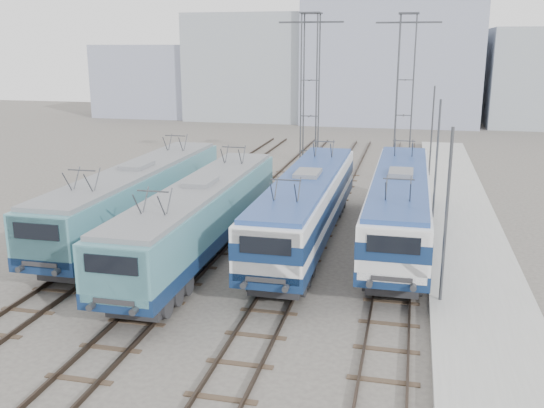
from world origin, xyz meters
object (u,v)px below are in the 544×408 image
Objects in this scene: locomotive_far_right at (399,202)px; catenary_tower_west at (310,93)px; catenary_tower_east at (405,92)px; mast_front at (446,220)px; mast_mid at (436,162)px; locomotive_center_right at (307,202)px; locomotive_center_left at (200,214)px; locomotive_far_left at (137,195)px; mast_rear at (432,133)px.

catenary_tower_west reaches higher than locomotive_far_right.
mast_front is at bearing -84.55° from catenary_tower_east.
mast_mid is (0.00, 12.00, 0.00)m from mast_front.
locomotive_center_right is 1.00× the size of locomotive_far_right.
catenary_tower_east is at bearing 65.19° from locomotive_center_left.
locomotive_far_left reaches higher than locomotive_center_left.
locomotive_far_left is 2.57× the size of mast_front.
locomotive_center_right is at bearing -165.47° from locomotive_far_right.
locomotive_center_left is 9.96m from locomotive_far_right.
mast_front is at bearing -66.73° from catenary_tower_west.
locomotive_center_left is 11.35m from mast_front.
locomotive_center_left is 2.52× the size of mast_mid.
locomotive_center_left is 1.47× the size of catenary_tower_east.
catenary_tower_west is 12.16m from mast_mid.
locomotive_far_left is 2.57× the size of mast_rear.
locomotive_far_left is 5.27m from locomotive_center_left.
locomotive_far_right reaches higher than locomotive_center_left.
catenary_tower_west is at bearing -155.06° from mast_rear.
locomotive_far_right is at bearing -111.62° from mast_mid.
locomotive_far_right is 1.48× the size of catenary_tower_west.
mast_rear is at bearing 49.84° from locomotive_far_left.
catenary_tower_west is 1.71× the size of mast_front.
catenary_tower_east is (4.25, 15.83, 4.38)m from locomotive_center_right.
mast_front is at bearing -90.00° from mast_rear.
locomotive_center_right is 16.97m from catenary_tower_east.
locomotive_center_left is at bearing -114.81° from catenary_tower_east.
locomotive_far_left is 21.38m from catenary_tower_east.
mast_front is (6.35, -6.17, 1.24)m from locomotive_center_right.
locomotive_far_right is at bearing 14.53° from locomotive_center_right.
mast_mid reaches higher than locomotive_far_right.
catenary_tower_west is 1.71× the size of mast_mid.
catenary_tower_west is at bearing 118.05° from locomotive_far_right.
mast_rear is (6.35, 17.83, 1.24)m from locomotive_center_right.
catenary_tower_east reaches higher than mast_front.
catenary_tower_west is at bearing 137.07° from mast_mid.
catenary_tower_east is at bearing 101.86° from mast_mid.
mast_front is (2.10, -22.00, -3.14)m from catenary_tower_east.
catenary_tower_west is 6.80m from catenary_tower_east.
catenary_tower_east is (13.25, 16.19, 4.40)m from locomotive_far_left.
catenary_tower_west is (-2.25, 13.83, 4.38)m from locomotive_center_right.
locomotive_center_left is at bearing -145.47° from locomotive_center_right.
catenary_tower_east is 4.28m from mast_rear.
mast_rear is (0.00, 24.00, 0.00)m from mast_front.
locomotive_center_left is at bearing -97.57° from catenary_tower_west.
locomotive_far_right is 1.48× the size of catenary_tower_east.
mast_front is 24.00m from mast_rear.
mast_rear is at bearing 24.94° from catenary_tower_west.
catenary_tower_west reaches higher than mast_rear.
locomotive_far_left is 9.01m from locomotive_center_right.
mast_front and mast_mid have the same top height.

